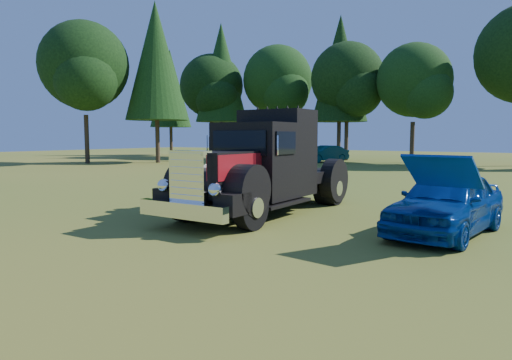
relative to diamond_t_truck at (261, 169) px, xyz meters
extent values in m
plane|color=#3E601C|center=(0.89, -1.35, -1.28)|extent=(120.00, 120.00, 0.00)
cylinder|color=#2D2116|center=(-31.11, 28.65, 0.88)|extent=(0.36, 0.36, 4.32)
cone|color=black|center=(-31.11, 28.65, 6.52)|extent=(4.80, 4.80, 9.00)
cylinder|color=#2D2116|center=(-24.11, 27.65, 0.61)|extent=(0.36, 0.36, 3.78)
sphere|color=black|center=(-24.11, 27.65, 6.28)|extent=(6.72, 6.72, 6.72)
sphere|color=black|center=(-22.85, 26.81, 5.02)|extent=(4.62, 4.62, 4.62)
cylinder|color=#2D2116|center=(-17.11, 29.65, 0.70)|extent=(0.36, 0.36, 3.96)
sphere|color=black|center=(-17.11, 29.65, 6.64)|extent=(7.04, 7.04, 7.04)
sphere|color=black|center=(-15.79, 28.77, 5.32)|extent=(4.84, 4.84, 4.84)
cylinder|color=#2D2116|center=(-10.11, 29.15, 1.06)|extent=(0.36, 0.36, 4.68)
cone|color=black|center=(-10.11, 29.15, 7.17)|extent=(5.20, 5.20, 9.75)
cylinder|color=#2D2116|center=(-3.11, 28.15, 0.43)|extent=(0.36, 0.36, 3.42)
sphere|color=black|center=(-3.11, 28.15, 5.56)|extent=(6.08, 6.08, 6.08)
sphere|color=black|center=(-1.97, 27.39, 4.42)|extent=(4.18, 4.18, 4.18)
cylinder|color=#2D2116|center=(-21.11, 16.65, 1.06)|extent=(0.36, 0.36, 4.68)
cone|color=black|center=(-21.11, 16.65, 7.17)|extent=(5.20, 5.20, 9.75)
cylinder|color=#2D2116|center=(-25.11, 12.65, 0.70)|extent=(0.36, 0.36, 3.96)
sphere|color=black|center=(-25.11, 12.65, 6.64)|extent=(7.04, 7.04, 7.04)
sphere|color=black|center=(-23.79, 11.77, 5.32)|extent=(4.84, 4.84, 4.84)
cylinder|color=#2D2116|center=(-22.74, 27.59, 1.17)|extent=(0.36, 0.36, 4.90)
cone|color=black|center=(-22.74, 27.59, 7.58)|extent=(5.45, 5.45, 10.22)
cylinder|color=#2D2116|center=(-9.30, 29.00, 0.59)|extent=(0.36, 0.36, 3.73)
sphere|color=black|center=(-9.30, 29.00, 6.19)|extent=(6.64, 6.64, 6.64)
sphere|color=black|center=(-8.06, 28.17, 4.94)|extent=(4.56, 4.56, 4.56)
cylinder|color=black|center=(-1.04, -2.08, -0.73)|extent=(0.32, 1.10, 1.10)
cylinder|color=black|center=(1.06, -2.08, -0.73)|extent=(0.32, 1.10, 1.10)
cylinder|color=black|center=(-1.04, 2.72, -0.73)|extent=(0.32, 1.10, 1.10)
cylinder|color=black|center=(1.06, 2.72, -0.73)|extent=(0.32, 1.10, 1.10)
cylinder|color=black|center=(-0.71, 2.72, -0.73)|extent=(0.32, 1.10, 1.10)
cylinder|color=black|center=(0.73, 2.72, -0.73)|extent=(0.32, 1.10, 1.10)
cube|color=black|center=(0.01, 0.52, -0.66)|extent=(1.60, 6.40, 0.28)
cube|color=white|center=(0.01, -3.33, -0.73)|extent=(2.50, 0.22, 0.36)
cube|color=white|center=(0.01, -3.03, -0.03)|extent=(1.05, 0.30, 1.30)
cube|color=black|center=(0.01, -1.98, 0.02)|extent=(1.35, 1.80, 1.10)
cube|color=maroon|center=(-0.68, -1.98, 0.22)|extent=(0.02, 1.80, 0.60)
cube|color=maroon|center=(0.70, -1.98, 0.22)|extent=(0.02, 1.80, 0.60)
cylinder|color=black|center=(-0.94, -2.08, -0.33)|extent=(0.55, 1.24, 1.24)
cylinder|color=black|center=(0.96, -2.08, -0.33)|extent=(0.55, 1.24, 1.24)
sphere|color=white|center=(-0.77, -3.10, -0.23)|extent=(0.32, 0.32, 0.32)
sphere|color=white|center=(0.79, -3.10, -0.23)|extent=(0.32, 0.32, 0.32)
cube|color=black|center=(0.01, -0.43, 0.27)|extent=(2.05, 1.30, 2.10)
cube|color=black|center=(0.01, -1.10, 0.77)|extent=(1.70, 0.05, 0.65)
cube|color=black|center=(0.01, 0.87, 0.47)|extent=(2.05, 1.30, 2.50)
cube|color=black|center=(0.01, 2.52, -0.33)|extent=(2.00, 2.00, 0.35)
cube|color=black|center=(-1.54, 0.04, 0.17)|extent=(1.06, 0.42, 1.50)
cube|color=maroon|center=(-1.56, 0.09, 0.02)|extent=(0.81, 0.30, 0.75)
imported|color=#073B9D|center=(5.00, -0.01, -0.56)|extent=(2.22, 4.39, 1.43)
cube|color=#073B9D|center=(5.22, -1.69, 0.27)|extent=(1.41, 1.09, 0.67)
imported|color=#1D1F44|center=(-1.85, -0.04, -0.50)|extent=(0.46, 0.62, 1.56)
imported|color=navy|center=(-2.39, -0.77, -0.47)|extent=(0.80, 0.92, 1.62)
imported|color=#0A343D|center=(-9.59, 24.93, -0.56)|extent=(3.20, 4.58, 1.43)
camera|label=1|loc=(7.04, -10.93, 0.95)|focal=32.00mm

